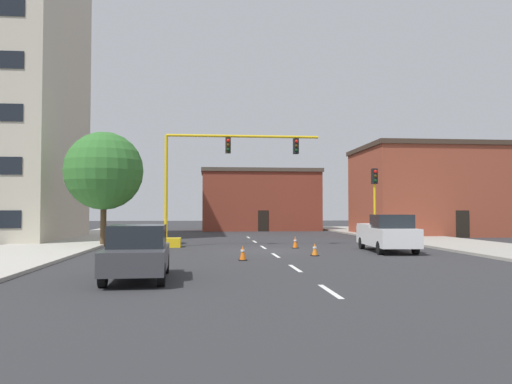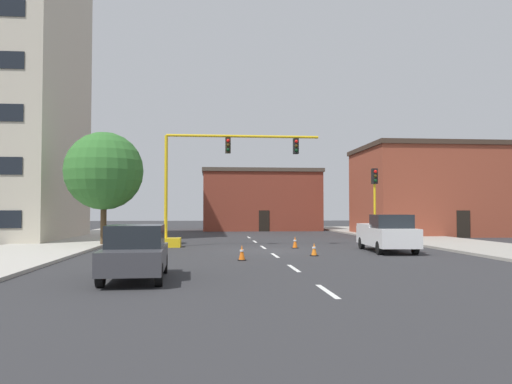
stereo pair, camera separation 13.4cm
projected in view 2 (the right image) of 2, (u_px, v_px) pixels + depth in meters
name	position (u px, v px, depth m)	size (l,w,h in m)	color
ground_plane	(268.00, 251.00, 27.70)	(160.00, 160.00, 0.00)	#2D2D30
sidewalk_left	(71.00, 242.00, 34.50)	(6.00, 56.00, 0.14)	#B2ADA3
sidewalk_right	(427.00, 240.00, 36.82)	(6.00, 56.00, 0.14)	#9E998E
lane_stripe_seg_0	(327.00, 291.00, 13.77)	(0.16, 2.40, 0.01)	silver
lane_stripe_seg_1	(294.00, 268.00, 19.24)	(0.16, 2.40, 0.01)	silver
lane_stripe_seg_2	(275.00, 255.00, 24.71)	(0.16, 2.40, 0.01)	silver
lane_stripe_seg_3	(263.00, 247.00, 30.19)	(0.16, 2.40, 0.01)	silver
lane_stripe_seg_4	(255.00, 242.00, 35.66)	(0.16, 2.40, 0.01)	silver
lane_stripe_seg_5	(249.00, 237.00, 41.13)	(0.16, 2.40, 0.01)	silver
building_brick_center	(260.00, 200.00, 56.70)	(12.99, 7.75, 6.71)	brown
building_row_right	(436.00, 191.00, 45.49)	(13.48, 10.07, 7.94)	brown
traffic_signal_gantry	(189.00, 209.00, 30.54)	(10.23, 1.20, 6.83)	yellow
traffic_light_pole_right	(375.00, 189.00, 31.30)	(0.32, 0.47, 4.80)	yellow
tree_left_near	(104.00, 171.00, 31.11)	(4.80, 4.80, 7.03)	#4C3823
pickup_truck_white	(387.00, 233.00, 26.91)	(2.33, 5.51, 1.99)	white
sedan_dark_gray_near_left	(136.00, 252.00, 16.14)	(2.03, 4.57, 1.74)	#3D3D42
traffic_cone_roadside_a	(314.00, 250.00, 24.48)	(0.36, 0.36, 0.63)	black
traffic_cone_roadside_b	(295.00, 242.00, 29.43)	(0.36, 0.36, 0.70)	black
traffic_cone_roadside_c	(242.00, 253.00, 22.26)	(0.36, 0.36, 0.68)	black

